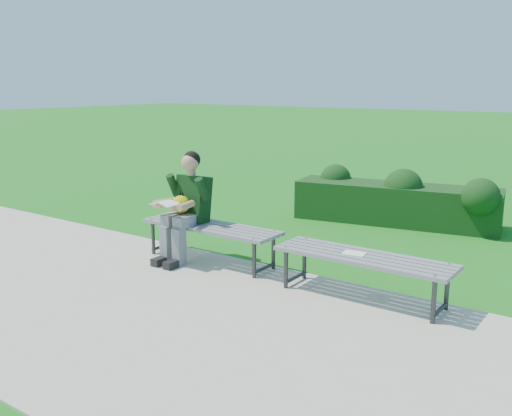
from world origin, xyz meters
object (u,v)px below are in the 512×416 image
object	(u,v)px
hedge	(398,200)
bench_right	(363,261)
paper_sheet	(354,253)
bench_left	(210,229)
seated_boy	(186,203)

from	to	relation	value
hedge	bench_right	bearing A→B (deg)	-74.09
paper_sheet	bench_left	bearing A→B (deg)	177.99
seated_boy	paper_sheet	world-z (taller)	seated_boy
bench_left	seated_boy	xyz separation A→B (m)	(-0.30, -0.09, 0.30)
bench_left	bench_right	world-z (taller)	same
hedge	paper_sheet	bearing A→B (deg)	-75.72
hedge	seated_boy	distance (m)	3.59
bench_left	bench_right	size ratio (longest dim) A/B	1.00
bench_right	paper_sheet	size ratio (longest dim) A/B	7.38
seated_boy	paper_sheet	size ratio (longest dim) A/B	5.39
seated_boy	bench_right	bearing A→B (deg)	0.60
bench_left	seated_boy	distance (m)	0.43
bench_right	paper_sheet	bearing A→B (deg)	180.00
hedge	seated_boy	size ratio (longest dim) A/B	2.40
bench_left	paper_sheet	world-z (taller)	bench_left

